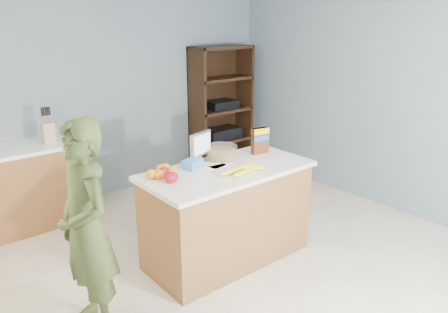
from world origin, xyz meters
TOP-DOWN VIEW (x-y plane):
  - floor at (0.00, 0.00)m, footprint 4.50×5.00m
  - walls at (0.00, 0.00)m, footprint 4.52×5.02m
  - counter_peninsula at (0.00, 0.30)m, footprint 1.56×0.76m
  - back_cabinet at (-1.20, 2.20)m, footprint 1.24×0.62m
  - shelving_unit at (1.55, 2.35)m, footprint 0.90×0.40m
  - person at (-1.37, 0.18)m, footprint 0.38×0.58m
  - knife_block at (-0.95, 2.14)m, footprint 0.12×0.10m
  - envelopes at (-0.03, 0.40)m, footprint 0.28×0.17m
  - bananas at (0.03, 0.14)m, footprint 0.41×0.18m
  - apples at (-0.57, 0.38)m, footprint 0.13×0.24m
  - oranges at (-0.56, 0.50)m, footprint 0.26×0.21m
  - blue_carton at (-0.23, 0.51)m, footprint 0.21×0.17m
  - salad_bowl at (0.13, 0.55)m, footprint 0.30×0.30m
  - tv at (-0.07, 0.61)m, footprint 0.28×0.12m
  - cereal_box at (0.53, 0.44)m, footprint 0.18×0.09m

SIDE VIEW (x-z plane):
  - floor at x=0.00m, z-range -0.01..0.01m
  - counter_peninsula at x=0.00m, z-range -0.03..0.87m
  - back_cabinet at x=-1.20m, z-range 0.00..0.90m
  - person at x=-1.37m, z-range 0.00..1.58m
  - shelving_unit at x=1.55m, z-range -0.04..1.76m
  - envelopes at x=-0.03m, z-range 0.90..0.90m
  - bananas at x=0.03m, z-range 0.90..0.95m
  - blue_carton at x=-0.23m, z-range 0.90..0.98m
  - oranges at x=-0.56m, z-range 0.90..0.98m
  - apples at x=-0.57m, z-range 0.90..0.99m
  - salad_bowl at x=0.13m, z-range 0.89..1.02m
  - knife_block at x=-0.95m, z-range 0.86..1.17m
  - cereal_box at x=0.53m, z-range 0.92..1.18m
  - tv at x=-0.07m, z-range 0.92..1.20m
  - walls at x=0.00m, z-range 0.40..2.91m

